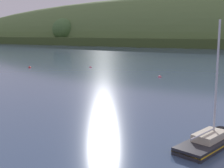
{
  "coord_description": "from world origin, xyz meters",
  "views": [
    {
      "loc": [
        18.0,
        -5.62,
        9.17
      ],
      "look_at": [
        0.06,
        32.65,
        1.97
      ],
      "focal_mm": 49.7,
      "sensor_mm": 36.0,
      "label": 1
    }
  ],
  "objects": [
    {
      "name": "far_shoreline_hill",
      "position": [
        -19.58,
        202.4,
        0.23
      ],
      "size": [
        561.74,
        83.05,
        65.59
      ],
      "rotation": [
        0.0,
        0.0,
        -0.02
      ],
      "color": "#3C4E24",
      "rests_on": "ground"
    },
    {
      "name": "sailboat_far_left",
      "position": [
        15.24,
        20.02,
        0.11
      ],
      "size": [
        4.8,
        8.12,
        11.27
      ],
      "rotation": [
        0.0,
        0.0,
        1.24
      ],
      "color": "#232328",
      "rests_on": "ground"
    },
    {
      "name": "mooring_buoy_foreground",
      "position": [
        -20.45,
        63.43,
        0.0
      ],
      "size": [
        0.66,
        0.66,
        0.74
      ],
      "color": "#E06675",
      "rests_on": "ground"
    },
    {
      "name": "mooring_buoy_midchannel",
      "position": [
        0.43,
        54.68,
        0.0
      ],
      "size": [
        0.7,
        0.7,
        0.78
      ],
      "color": "#E06675",
      "rests_on": "ground"
    },
    {
      "name": "mooring_buoy_off_fishing_boat",
      "position": [
        -34.5,
        56.8,
        0.0
      ],
      "size": [
        0.71,
        0.71,
        0.79
      ],
      "color": "red",
      "rests_on": "ground"
    }
  ]
}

